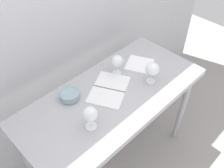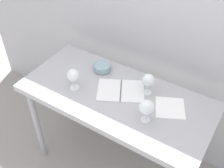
{
  "view_description": "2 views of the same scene",
  "coord_description": "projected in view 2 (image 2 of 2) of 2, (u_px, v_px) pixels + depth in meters",
  "views": [
    {
      "loc": [
        -0.87,
        -0.87,
        2.17
      ],
      "look_at": [
        -0.02,
        -0.01,
        1.01
      ],
      "focal_mm": 40.25,
      "sensor_mm": 36.0,
      "label": 1
    },
    {
      "loc": [
        0.74,
        -1.24,
        2.27
      ],
      "look_at": [
        -0.02,
        -0.03,
        1.01
      ],
      "focal_mm": 44.42,
      "sensor_mm": 36.0,
      "label": 2
    }
  ],
  "objects": [
    {
      "name": "wine_glass_far_right",
      "position": [
        148.0,
        81.0,
        1.93
      ],
      "size": [
        0.09,
        0.09,
        0.16
      ],
      "color": "white",
      "rests_on": "steel_counter"
    },
    {
      "name": "steel_counter",
      "position": [
        116.0,
        105.0,
        2.05
      ],
      "size": [
        1.4,
        0.65,
        0.9
      ],
      "color": "#A8A8AD",
      "rests_on": "ground_plane"
    },
    {
      "name": "wine_glass_near_left",
      "position": [
        73.0,
        76.0,
        1.96
      ],
      "size": [
        0.09,
        0.09,
        0.17
      ],
      "color": "white",
      "rests_on": "steel_counter"
    },
    {
      "name": "open_notebook",
      "position": [
        121.0,
        90.0,
        2.01
      ],
      "size": [
        0.41,
        0.37,
        0.01
      ],
      "rotation": [
        0.0,
        0.0,
        0.49
      ],
      "color": "white",
      "rests_on": "steel_counter"
    },
    {
      "name": "wine_glass_near_right",
      "position": [
        147.0,
        108.0,
        1.73
      ],
      "size": [
        0.1,
        0.1,
        0.17
      ],
      "color": "white",
      "rests_on": "steel_counter"
    },
    {
      "name": "ground_plane",
      "position": [
        115.0,
        164.0,
        2.58
      ],
      "size": [
        6.0,
        6.0,
        0.0
      ],
      "primitive_type": "plane",
      "color": "#9B9691"
    },
    {
      "name": "back_wall",
      "position": [
        152.0,
        16.0,
        2.04
      ],
      "size": [
        3.8,
        0.04,
        2.6
      ],
      "primitive_type": "cube",
      "color": "#BBBBC0",
      "rests_on": "ground_plane"
    },
    {
      "name": "tasting_sheet_upper",
      "position": [
        170.0,
        108.0,
        1.88
      ],
      "size": [
        0.26,
        0.27,
        0.0
      ],
      "primitive_type": "cube",
      "rotation": [
        0.0,
        0.0,
        0.45
      ],
      "color": "white",
      "rests_on": "steel_counter"
    },
    {
      "name": "tasting_bowl",
      "position": [
        102.0,
        67.0,
        2.18
      ],
      "size": [
        0.14,
        0.14,
        0.06
      ],
      "color": "#4C4C4C",
      "rests_on": "steel_counter"
    }
  ]
}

